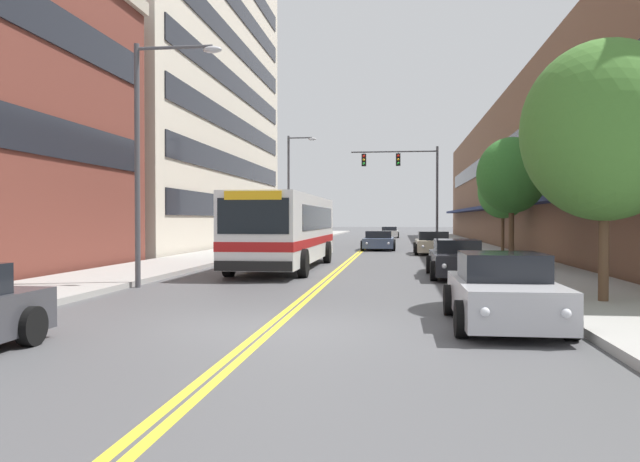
% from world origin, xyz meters
% --- Properties ---
extents(ground_plane, '(240.00, 240.00, 0.00)m').
position_xyz_m(ground_plane, '(0.00, 37.00, 0.00)').
color(ground_plane, '#4C4C4F').
extents(sidewalk_left, '(3.65, 106.00, 0.17)m').
position_xyz_m(sidewalk_left, '(-7.33, 37.00, 0.08)').
color(sidewalk_left, '#9E9B96').
rests_on(sidewalk_left, ground_plane).
extents(sidewalk_right, '(3.65, 106.00, 0.17)m').
position_xyz_m(sidewalk_right, '(7.33, 37.00, 0.08)').
color(sidewalk_right, '#9E9B96').
rests_on(sidewalk_right, ground_plane).
extents(centre_line, '(0.34, 106.00, 0.01)m').
position_xyz_m(centre_line, '(0.00, 37.00, 0.00)').
color(centre_line, yellow).
rests_on(centre_line, ground_plane).
extents(office_tower_left, '(12.08, 30.93, 23.60)m').
position_xyz_m(office_tower_left, '(-15.39, 33.30, 11.80)').
color(office_tower_left, beige).
rests_on(office_tower_left, ground_plane).
extents(storefront_row_right, '(9.10, 68.00, 10.64)m').
position_xyz_m(storefront_row_right, '(13.38, 37.00, 5.31)').
color(storefront_row_right, brown).
rests_on(storefront_row_right, ground_plane).
extents(city_bus, '(2.94, 12.00, 2.96)m').
position_xyz_m(city_bus, '(-2.23, 14.12, 1.68)').
color(city_bus, silver).
rests_on(city_bus, ground_plane).
extents(car_red_parked_left_mid, '(2.02, 4.17, 1.37)m').
position_xyz_m(car_red_parked_left_mid, '(-4.33, 24.01, 0.64)').
color(car_red_parked_left_mid, maroon).
rests_on(car_red_parked_left_mid, ground_plane).
extents(car_black_parked_left_far, '(2.01, 4.81, 1.25)m').
position_xyz_m(car_black_parked_left_far, '(-4.28, 32.95, 0.58)').
color(car_black_parked_left_far, black).
rests_on(car_black_parked_left_far, ground_plane).
extents(car_silver_parked_right_foreground, '(2.01, 4.21, 1.38)m').
position_xyz_m(car_silver_parked_right_foreground, '(4.32, 0.78, 0.64)').
color(car_silver_parked_right_foreground, '#B7B7BC').
rests_on(car_silver_parked_right_foreground, ground_plane).
extents(car_champagne_parked_right_mid, '(2.21, 4.48, 1.32)m').
position_xyz_m(car_champagne_parked_right_mid, '(4.37, 25.42, 0.61)').
color(car_champagne_parked_right_mid, beige).
rests_on(car_champagne_parked_right_mid, ground_plane).
extents(car_charcoal_parked_right_far, '(1.98, 4.72, 1.31)m').
position_xyz_m(car_charcoal_parked_right_far, '(4.39, 10.82, 0.62)').
color(car_charcoal_parked_right_far, '#232328').
rests_on(car_charcoal_parked_right_far, ground_plane).
extents(car_slate_blue_moving_lead, '(2.21, 4.58, 1.26)m').
position_xyz_m(car_slate_blue_moving_lead, '(1.07, 29.99, 0.59)').
color(car_slate_blue_moving_lead, '#475675').
rests_on(car_slate_blue_moving_lead, ground_plane).
extents(car_white_moving_second, '(2.14, 4.16, 1.21)m').
position_xyz_m(car_white_moving_second, '(1.37, 57.98, 0.57)').
color(car_white_moving_second, white).
rests_on(car_white_moving_second, ground_plane).
extents(traffic_signal_mast, '(6.46, 0.38, 7.42)m').
position_xyz_m(traffic_signal_mast, '(3.13, 35.49, 5.27)').
color(traffic_signal_mast, '#47474C').
rests_on(traffic_signal_mast, ground_plane).
extents(street_lamp_left_near, '(2.66, 0.28, 7.18)m').
position_xyz_m(street_lamp_left_near, '(-4.89, 6.28, 4.36)').
color(street_lamp_left_near, '#47474C').
rests_on(street_lamp_left_near, ground_plane).
extents(street_lamp_left_far, '(2.04, 0.28, 7.88)m').
position_xyz_m(street_lamp_left_far, '(-5.03, 31.82, 4.66)').
color(street_lamp_left_far, '#47474C').
rests_on(street_lamp_left_far, ground_plane).
extents(street_tree_right_near, '(3.71, 3.71, 5.90)m').
position_xyz_m(street_tree_right_near, '(6.98, 3.49, 4.02)').
color(street_tree_right_near, brown).
rests_on(street_tree_right_near, sidewalk_right).
extents(street_tree_right_mid, '(2.74, 2.74, 5.12)m').
position_xyz_m(street_tree_right_mid, '(6.81, 14.20, 3.76)').
color(street_tree_right_mid, brown).
rests_on(street_tree_right_mid, sidewalk_right).
extents(street_tree_right_far, '(2.68, 2.68, 4.85)m').
position_xyz_m(street_tree_right_far, '(7.96, 23.31, 3.54)').
color(street_tree_right_far, brown).
rests_on(street_tree_right_far, sidewalk_right).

